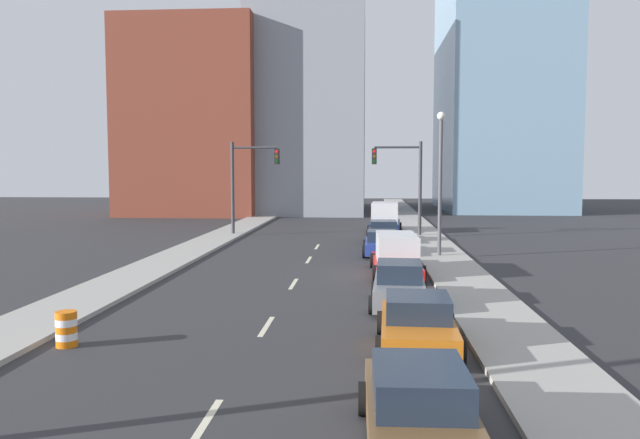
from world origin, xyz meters
TOP-DOWN VIEW (x-y plane):
  - sidewalk_left at (-7.08, 47.44)m, footprint 2.66×94.88m
  - sidewalk_right at (7.08, 47.44)m, footprint 2.66×94.88m
  - lane_stripe_at_9m at (0.00, 9.22)m, footprint 0.16×2.40m
  - lane_stripe_at_16m at (0.00, 16.45)m, footprint 0.16×2.40m
  - lane_stripe_at_23m at (0.00, 23.46)m, footprint 0.16×2.40m
  - lane_stripe_at_30m at (0.00, 30.33)m, footprint 0.16×2.40m
  - lane_stripe_at_36m at (0.00, 35.87)m, footprint 0.16×2.40m
  - building_brick_left at (-14.99, 65.08)m, footprint 14.00×16.00m
  - building_office_center at (-3.26, 69.08)m, footprint 12.00×20.00m
  - building_glass_right at (18.37, 73.08)m, footprint 13.00×20.00m
  - traffic_signal_left at (-5.61, 41.94)m, footprint 3.49×0.35m
  - traffic_signal_right at (5.82, 41.94)m, footprint 3.49×0.35m
  - traffic_barrel at (-4.99, 13.94)m, footprint 0.56×0.56m
  - street_lamp at (6.88, 31.52)m, footprint 0.44×0.44m
  - sedan_brown at (3.89, 8.40)m, footprint 2.10×4.73m
  - sedan_orange at (4.35, 14.43)m, footprint 2.27×4.34m
  - sedan_gray at (4.14, 19.58)m, footprint 2.14×4.39m
  - box_truck_red at (4.34, 25.97)m, footprint 2.32×6.00m
  - sedan_blue at (3.85, 32.51)m, footprint 2.14×4.31m
  - sedan_black at (4.10, 38.21)m, footprint 2.19×4.41m
  - box_truck_navy at (4.40, 44.91)m, footprint 2.69×5.35m

SIDE VIEW (x-z plane):
  - lane_stripe_at_9m at x=0.00m, z-range 0.00..0.01m
  - lane_stripe_at_16m at x=0.00m, z-range 0.00..0.01m
  - lane_stripe_at_23m at x=0.00m, z-range 0.00..0.01m
  - lane_stripe_at_30m at x=0.00m, z-range 0.00..0.01m
  - lane_stripe_at_36m at x=0.00m, z-range 0.00..0.01m
  - sidewalk_left at x=-7.08m, z-range 0.00..0.16m
  - sidewalk_right at x=7.08m, z-range 0.00..0.16m
  - traffic_barrel at x=-4.99m, z-range 0.00..0.95m
  - sedan_blue at x=3.85m, z-range -0.05..1.31m
  - sedan_orange at x=4.35m, z-range -0.06..1.36m
  - sedan_brown at x=3.89m, z-range -0.06..1.39m
  - sedan_black at x=4.10m, z-range -0.06..1.39m
  - sedan_gray at x=4.14m, z-range -0.08..1.47m
  - box_truck_red at x=4.34m, z-range -0.03..1.82m
  - box_truck_navy at x=4.40m, z-range -0.08..2.19m
  - traffic_signal_left at x=-5.61m, z-range 0.89..7.55m
  - traffic_signal_right at x=5.82m, z-range 0.89..7.55m
  - street_lamp at x=6.88m, z-range 0.65..8.39m
  - building_brick_left at x=-14.99m, z-range 0.00..19.79m
  - building_office_center at x=-3.26m, z-range 0.00..23.05m
  - building_glass_right at x=18.37m, z-range 0.00..31.86m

